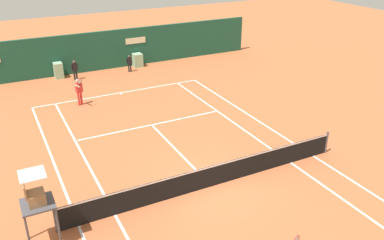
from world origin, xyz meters
TOP-DOWN VIEW (x-y plane):
  - ground_plane at (-0.00, 0.58)m, footprint 80.00×80.00m
  - tennis_net at (0.00, 0.00)m, footprint 12.10×0.10m
  - sponsor_back_wall at (0.00, 16.97)m, footprint 25.00×1.02m
  - umpire_chair at (-6.48, -0.35)m, footprint 1.00×1.00m
  - player_on_baseline at (-2.68, 10.85)m, footprint 0.49×0.79m
  - ball_kid_right_post at (-1.92, 15.52)m, footprint 0.45×0.22m
  - ball_kid_left_post at (1.98, 15.52)m, footprint 0.41×0.17m
  - tennis_ball_by_sideline at (-2.57, 5.98)m, footprint 0.07×0.07m

SIDE VIEW (x-z plane):
  - ground_plane at x=0.00m, z-range 0.00..0.01m
  - tennis_ball_by_sideline at x=-2.57m, z-range 0.00..0.07m
  - tennis_net at x=0.00m, z-range -0.02..1.05m
  - ball_kid_left_post at x=1.98m, z-range 0.09..1.33m
  - ball_kid_right_post at x=-1.92m, z-range 0.10..1.47m
  - player_on_baseline at x=-2.68m, z-range 0.05..1.84m
  - sponsor_back_wall at x=0.00m, z-range -0.04..2.77m
  - umpire_chair at x=-6.48m, z-range 0.37..3.01m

